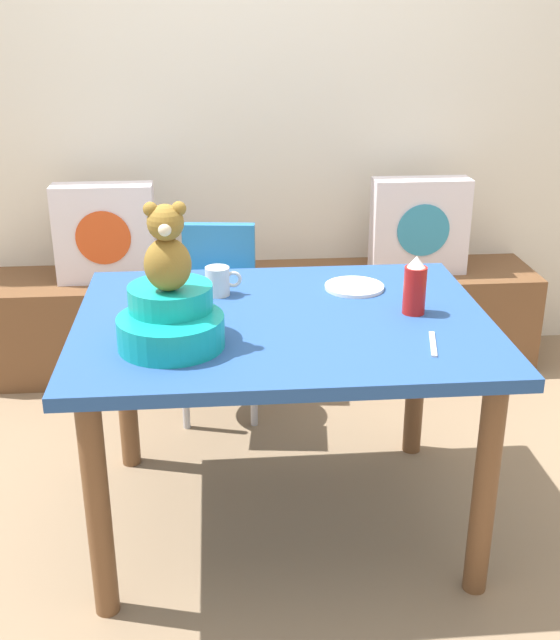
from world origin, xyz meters
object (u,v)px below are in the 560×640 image
object	(u,v)px
infant_seat_teal	(171,320)
ketchup_bottle	(415,287)
pillow_floral_right	(419,226)
dining_table	(283,347)
coffee_mug	(218,281)
highchair	(217,296)
pillow_floral_left	(105,233)
teddy_bear	(167,249)
book_stack	(212,267)
dinner_plate_near	(354,287)

from	to	relation	value
infant_seat_teal	ketchup_bottle	distance (m)	0.76
pillow_floral_right	dining_table	size ratio (longest dim) A/B	0.35
ketchup_bottle	coffee_mug	distance (m)	0.64
highchair	coffee_mug	bearing A→B (deg)	-89.44
pillow_floral_left	teddy_bear	distance (m)	1.47
infant_seat_teal	teddy_bear	world-z (taller)	teddy_bear
teddy_bear	book_stack	bearing A→B (deg)	85.46
book_stack	coffee_mug	bearing A→B (deg)	-88.55
teddy_bear	infant_seat_teal	bearing A→B (deg)	90.00
highchair	ketchup_bottle	xyz separation A→B (m)	(0.61, -0.80, 0.31)
pillow_floral_left	highchair	xyz separation A→B (m)	(0.49, -0.42, -0.16)
highchair	coffee_mug	xyz separation A→B (m)	(0.01, -0.58, 0.27)
book_stack	dining_table	world-z (taller)	dining_table
pillow_floral_left	dining_table	distance (m)	1.40
highchair	ketchup_bottle	bearing A→B (deg)	-52.79
dining_table	ketchup_bottle	xyz separation A→B (m)	(0.41, 0.00, 0.19)
infant_seat_teal	pillow_floral_right	bearing A→B (deg)	52.35
pillow_floral_left	pillow_floral_right	bearing A→B (deg)	0.00
book_stack	teddy_bear	xyz separation A→B (m)	(-0.11, -1.41, 0.51)
pillow_floral_right	highchair	xyz separation A→B (m)	(-0.94, -0.42, -0.16)
dining_table	dinner_plate_near	distance (m)	0.37
teddy_bear	ketchup_bottle	xyz separation A→B (m)	(0.74, 0.17, -0.19)
coffee_mug	dinner_plate_near	bearing A→B (deg)	2.55
book_stack	pillow_floral_right	bearing A→B (deg)	-1.25
infant_seat_teal	dinner_plate_near	world-z (taller)	infant_seat_teal
infant_seat_teal	ketchup_bottle	xyz separation A→B (m)	(0.74, 0.17, 0.02)
infant_seat_teal	ketchup_bottle	world-z (taller)	ketchup_bottle
teddy_bear	pillow_floral_right	bearing A→B (deg)	52.36
coffee_mug	ketchup_bottle	bearing A→B (deg)	-19.82
highchair	infant_seat_teal	bearing A→B (deg)	-97.74
pillow_floral_left	pillow_floral_right	distance (m)	1.43
dining_table	pillow_floral_left	bearing A→B (deg)	119.47
book_stack	highchair	size ratio (longest dim) A/B	0.25
pillow_floral_left	book_stack	world-z (taller)	pillow_floral_left
coffee_mug	dinner_plate_near	distance (m)	0.46
book_stack	dinner_plate_near	size ratio (longest dim) A/B	1.00
pillow_floral_left	book_stack	distance (m)	0.50
pillow_floral_right	dining_table	world-z (taller)	pillow_floral_right
book_stack	pillow_floral_left	bearing A→B (deg)	-177.44
dinner_plate_near	dining_table	bearing A→B (deg)	-138.03
pillow_floral_right	highchair	world-z (taller)	pillow_floral_right
pillow_floral_right	ketchup_bottle	bearing A→B (deg)	-105.29
ketchup_bottle	book_stack	bearing A→B (deg)	116.89
pillow_floral_right	pillow_floral_left	bearing A→B (deg)	180.00
infant_seat_teal	teddy_bear	size ratio (longest dim) A/B	1.32
pillow_floral_right	coffee_mug	size ratio (longest dim) A/B	3.67
pillow_floral_right	coffee_mug	xyz separation A→B (m)	(-0.93, -1.00, 0.11)
highchair	teddy_bear	bearing A→B (deg)	-97.73
pillow_floral_right	ketchup_bottle	distance (m)	1.27
pillow_floral_left	ketchup_bottle	bearing A→B (deg)	-47.98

